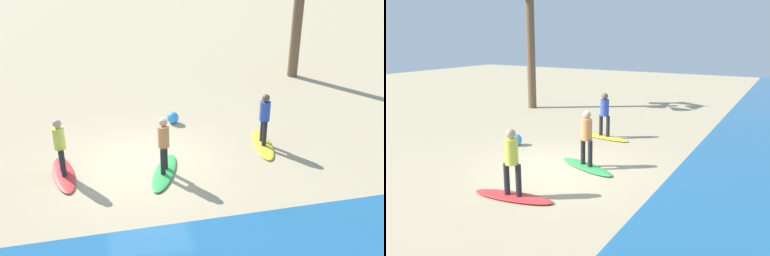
{
  "view_description": "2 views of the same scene",
  "coord_description": "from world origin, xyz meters",
  "views": [
    {
      "loc": [
        1.21,
        11.58,
        6.71
      ],
      "look_at": [
        -1.37,
        0.22,
        1.15
      ],
      "focal_mm": 42.67,
      "sensor_mm": 36.0,
      "label": 1
    },
    {
      "loc": [
        8.94,
        5.67,
        3.84
      ],
      "look_at": [
        -0.65,
        0.24,
        1.14
      ],
      "focal_mm": 35.7,
      "sensor_mm": 36.0,
      "label": 2
    }
  ],
  "objects": [
    {
      "name": "beach_ball",
      "position": [
        -1.35,
        -2.68,
        0.2
      ],
      "size": [
        0.41,
        0.41,
        0.41
      ],
      "primitive_type": "sphere",
      "color": "#338CE5",
      "rests_on": "ground"
    },
    {
      "name": "surfer_green",
      "position": [
        -0.48,
        0.62,
        1.04
      ],
      "size": [
        0.32,
        0.44,
        1.64
      ],
      "color": "#232328",
      "rests_on": "surfboard_green"
    },
    {
      "name": "surfboard_yellow",
      "position": [
        -3.8,
        -0.39,
        0.04
      ],
      "size": [
        0.89,
        2.16,
        0.09
      ],
      "primitive_type": "ellipsoid",
      "rotation": [
        0.0,
        0.0,
        1.41
      ],
      "color": "yellow",
      "rests_on": "ground"
    },
    {
      "name": "ground_plane",
      "position": [
        0.0,
        0.0,
        0.0
      ],
      "size": [
        60.0,
        60.0,
        0.0
      ],
      "primitive_type": "plane",
      "color": "tan"
    },
    {
      "name": "surfer_yellow",
      "position": [
        -3.8,
        -0.39,
        1.04
      ],
      "size": [
        0.32,
        0.46,
        1.64
      ],
      "color": "#232328",
      "rests_on": "surfboard_yellow"
    },
    {
      "name": "surfer_red",
      "position": [
        2.28,
        0.11,
        1.04
      ],
      "size": [
        0.32,
        0.46,
        1.64
      ],
      "color": "#232328",
      "rests_on": "surfboard_red"
    },
    {
      "name": "surfboard_green",
      "position": [
        -0.48,
        0.62,
        0.04
      ],
      "size": [
        1.28,
        2.16,
        0.09
      ],
      "primitive_type": "ellipsoid",
      "rotation": [
        0.0,
        0.0,
        1.2
      ],
      "color": "green",
      "rests_on": "ground"
    },
    {
      "name": "surfboard_red",
      "position": [
        2.28,
        0.11,
        0.04
      ],
      "size": [
        0.88,
        2.16,
        0.09
      ],
      "primitive_type": "ellipsoid",
      "rotation": [
        0.0,
        0.0,
        1.73
      ],
      "color": "red",
      "rests_on": "ground"
    }
  ]
}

